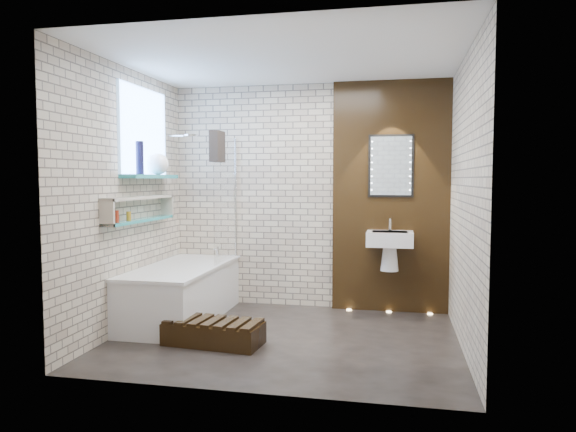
% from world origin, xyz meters
% --- Properties ---
extents(ground, '(3.20, 3.20, 0.00)m').
position_xyz_m(ground, '(0.00, 0.00, 0.00)').
color(ground, black).
rests_on(ground, ground).
extents(room_shell, '(3.24, 3.20, 2.60)m').
position_xyz_m(room_shell, '(0.00, 0.00, 1.30)').
color(room_shell, '#B1A08D').
rests_on(room_shell, ground).
extents(walnut_panel, '(1.30, 0.06, 2.60)m').
position_xyz_m(walnut_panel, '(0.95, 1.27, 1.30)').
color(walnut_panel, black).
rests_on(walnut_panel, ground).
extents(clerestory_window, '(0.18, 1.00, 0.94)m').
position_xyz_m(clerestory_window, '(-1.57, 0.35, 1.90)').
color(clerestory_window, '#7FADE0').
rests_on(clerestory_window, room_shell).
extents(display_niche, '(0.14, 1.30, 0.26)m').
position_xyz_m(display_niche, '(-1.53, 0.15, 1.20)').
color(display_niche, teal).
rests_on(display_niche, room_shell).
extents(bathtub, '(0.79, 1.74, 0.70)m').
position_xyz_m(bathtub, '(-1.22, 0.45, 0.29)').
color(bathtub, white).
rests_on(bathtub, ground).
extents(bath_screen, '(0.01, 0.78, 1.40)m').
position_xyz_m(bath_screen, '(-0.87, 0.89, 1.28)').
color(bath_screen, white).
rests_on(bath_screen, bathtub).
extents(towel, '(0.10, 0.25, 0.33)m').
position_xyz_m(towel, '(-0.87, 0.62, 1.85)').
color(towel, black).
rests_on(towel, bath_screen).
extents(shower_head, '(0.18, 0.18, 0.02)m').
position_xyz_m(shower_head, '(-1.30, 0.95, 2.00)').
color(shower_head, silver).
rests_on(shower_head, room_shell).
extents(washbasin, '(0.50, 0.36, 0.58)m').
position_xyz_m(washbasin, '(0.95, 1.07, 0.79)').
color(washbasin, white).
rests_on(washbasin, walnut_panel).
extents(led_mirror, '(0.50, 0.02, 0.70)m').
position_xyz_m(led_mirror, '(0.95, 1.23, 1.65)').
color(led_mirror, black).
rests_on(led_mirror, walnut_panel).
extents(walnut_step, '(0.92, 0.48, 0.20)m').
position_xyz_m(walnut_step, '(-0.60, -0.30, 0.10)').
color(walnut_step, black).
rests_on(walnut_step, ground).
extents(niche_bottles, '(0.05, 0.28, 0.11)m').
position_xyz_m(niche_bottles, '(-1.53, -0.23, 1.15)').
color(niche_bottles, '#AB741A').
rests_on(niche_bottles, display_niche).
extents(sill_vases, '(0.23, 0.56, 0.33)m').
position_xyz_m(sill_vases, '(-1.50, 0.44, 1.67)').
color(sill_vases, white).
rests_on(sill_vases, clerestory_window).
extents(floor_uplights, '(0.96, 0.06, 0.01)m').
position_xyz_m(floor_uplights, '(0.95, 1.20, 0.01)').
color(floor_uplights, '#FFD899').
rests_on(floor_uplights, ground).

